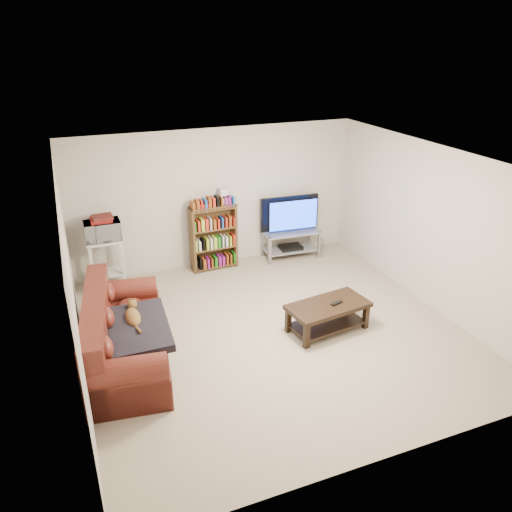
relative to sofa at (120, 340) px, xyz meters
name	(u,v)px	position (x,y,z in m)	size (l,w,h in m)	color
floor	(273,331)	(2.05, -0.05, -0.32)	(5.00, 5.00, 0.00)	tan
ceiling	(276,161)	(2.05, -0.05, 2.08)	(5.00, 5.00, 0.00)	white
wall_back	(217,198)	(2.05, 2.45, 0.88)	(5.00, 5.00, 0.00)	beige
wall_front	(389,360)	(2.05, -2.55, 0.88)	(5.00, 5.00, 0.00)	beige
wall_left	(72,285)	(-0.45, -0.05, 0.88)	(5.00, 5.00, 0.00)	beige
wall_right	(431,227)	(4.55, -0.05, 0.88)	(5.00, 5.00, 0.00)	beige
sofa	(120,340)	(0.00, 0.00, 0.00)	(1.19, 2.23, 0.91)	#5D2118
blanket	(134,330)	(0.16, -0.17, 0.22)	(0.82, 1.07, 0.10)	black
cat	(133,317)	(0.19, 0.02, 0.28)	(0.23, 0.58, 0.17)	brown
coffee_table	(328,312)	(2.77, -0.29, -0.04)	(1.19, 0.71, 0.41)	black
remote	(337,303)	(2.87, -0.33, 0.10)	(0.18, 0.05, 0.02)	black
tv_stand	(291,239)	(3.36, 2.17, 0.02)	(1.04, 0.52, 0.51)	#999EA3
television	(292,215)	(3.36, 2.17, 0.50)	(1.09, 0.14, 0.63)	black
dvd_player	(291,247)	(3.36, 2.17, -0.13)	(0.41, 0.28, 0.06)	black
bookshelf	(214,236)	(1.91, 2.22, 0.28)	(0.81, 0.29, 1.16)	#4F361B
shelf_clutter	(217,198)	(2.00, 2.24, 0.94)	(0.59, 0.20, 0.28)	silver
microwave_stand	(106,258)	(0.09, 2.07, 0.24)	(0.55, 0.40, 0.87)	silver
microwave	(103,230)	(0.09, 2.07, 0.70)	(0.54, 0.37, 0.30)	silver
game_boxes	(101,220)	(0.09, 2.07, 0.88)	(0.32, 0.28, 0.05)	maroon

